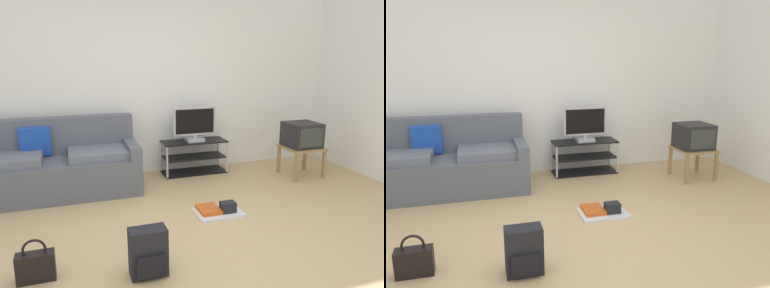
# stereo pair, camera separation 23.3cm
# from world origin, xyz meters

# --- Properties ---
(ground_plane) EXTENTS (9.00, 9.80, 0.02)m
(ground_plane) POSITION_xyz_m (0.00, 0.00, -0.01)
(ground_plane) COLOR tan
(wall_back) EXTENTS (9.00, 0.10, 2.70)m
(wall_back) POSITION_xyz_m (0.00, 2.45, 1.35)
(wall_back) COLOR white
(wall_back) RESTS_ON ground_plane
(couch) EXTENTS (1.98, 0.83, 0.91)m
(couch) POSITION_xyz_m (-1.16, 1.90, 0.34)
(couch) COLOR #565B66
(couch) RESTS_ON ground_plane
(tv_stand) EXTENTS (0.93, 0.38, 0.48)m
(tv_stand) POSITION_xyz_m (0.73, 2.14, 0.24)
(tv_stand) COLOR black
(tv_stand) RESTS_ON ground_plane
(flat_tv) EXTENTS (0.63, 0.22, 0.50)m
(flat_tv) POSITION_xyz_m (0.73, 2.12, 0.72)
(flat_tv) COLOR #B2B2B7
(flat_tv) RESTS_ON tv_stand
(side_table) EXTENTS (0.50, 0.50, 0.43)m
(side_table) POSITION_xyz_m (2.12, 1.51, 0.36)
(side_table) COLOR #9E7A4C
(side_table) RESTS_ON ground_plane
(crt_tv) EXTENTS (0.44, 0.44, 0.34)m
(crt_tv) POSITION_xyz_m (2.12, 1.53, 0.60)
(crt_tv) COLOR #232326
(crt_tv) RESTS_ON side_table
(backpack) EXTENTS (0.29, 0.24, 0.39)m
(backpack) POSITION_xyz_m (-0.47, -0.24, 0.19)
(backpack) COLOR black
(backpack) RESTS_ON ground_plane
(handbag) EXTENTS (0.29, 0.12, 0.35)m
(handbag) POSITION_xyz_m (-1.30, -0.03, 0.12)
(handbag) COLOR black
(handbag) RESTS_ON ground_plane
(floor_tray) EXTENTS (0.51, 0.37, 0.14)m
(floor_tray) POSITION_xyz_m (0.50, 0.66, 0.04)
(floor_tray) COLOR silver
(floor_tray) RESTS_ON ground_plane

